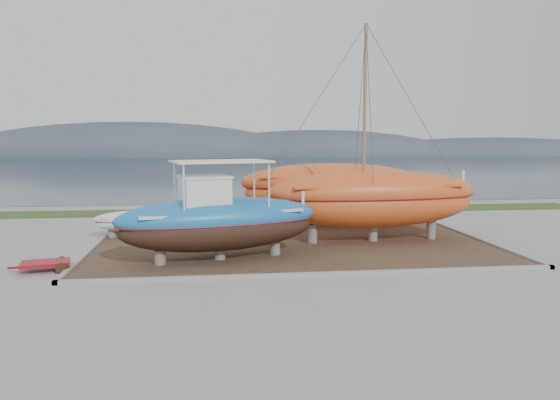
{
  "coord_description": "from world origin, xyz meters",
  "views": [
    {
      "loc": [
        -3.72,
        -21.08,
        5.02
      ],
      "look_at": [
        -0.6,
        4.0,
        2.1
      ],
      "focal_mm": 35.0,
      "sensor_mm": 36.0,
      "label": 1
    }
  ],
  "objects": [
    {
      "name": "red_trailer",
      "position": [
        -9.99,
        -0.05,
        0.18
      ],
      "size": [
        2.83,
        1.85,
        0.37
      ],
      "primitive_type": null,
      "rotation": [
        0.0,
        0.0,
        0.22
      ],
      "color": "#A41219",
      "rests_on": "ground"
    },
    {
      "name": "blue_caique",
      "position": [
        -3.46,
        0.89,
        2.07
      ],
      "size": [
        8.76,
        4.65,
        4.03
      ],
      "primitive_type": null,
      "rotation": [
        0.0,
        0.0,
        0.26
      ],
      "color": "#1C6EB2",
      "rests_on": "dirt_patch"
    },
    {
      "name": "orange_sailboat",
      "position": [
        3.91,
        4.01,
        5.13
      ],
      "size": [
        10.52,
        3.63,
        10.14
      ],
      "primitive_type": null,
      "rotation": [
        0.0,
        0.0,
        0.06
      ],
      "color": "#CB501F",
      "rests_on": "dirt_patch"
    },
    {
      "name": "curb_frame",
      "position": [
        0.0,
        4.0,
        0.07
      ],
      "size": [
        18.6,
        12.6,
        0.15
      ],
      "primitive_type": null,
      "color": "gray",
      "rests_on": "ground"
    },
    {
      "name": "dirt_patch",
      "position": [
        0.0,
        4.0,
        0.03
      ],
      "size": [
        18.0,
        12.0,
        0.06
      ],
      "primitive_type": "cube",
      "color": "#422D1E",
      "rests_on": "ground"
    },
    {
      "name": "sea",
      "position": [
        0.0,
        70.0,
        0.0
      ],
      "size": [
        260.0,
        100.0,
        0.04
      ],
      "primitive_type": null,
      "color": "#192633",
      "rests_on": "ground"
    },
    {
      "name": "ground",
      "position": [
        0.0,
        0.0,
        0.0
      ],
      "size": [
        140.0,
        140.0,
        0.0
      ],
      "primitive_type": "plane",
      "color": "gray",
      "rests_on": "ground"
    },
    {
      "name": "white_dinghy",
      "position": [
        -7.49,
        6.58,
        0.7
      ],
      "size": [
        4.33,
        1.88,
        1.27
      ],
      "primitive_type": null,
      "rotation": [
        0.0,
        0.0,
        0.07
      ],
      "color": "silver",
      "rests_on": "dirt_patch"
    },
    {
      "name": "orange_bare_hull",
      "position": [
        3.03,
        9.07,
        1.76
      ],
      "size": [
        10.64,
        4.13,
        3.4
      ],
      "primitive_type": null,
      "rotation": [
        0.0,
        0.0,
        -0.1
      ],
      "color": "#CB501F",
      "rests_on": "dirt_patch"
    },
    {
      "name": "mountain_ridge",
      "position": [
        0.0,
        125.0,
        0.0
      ],
      "size": [
        200.0,
        36.0,
        20.0
      ],
      "primitive_type": null,
      "color": "#333D49",
      "rests_on": "ground"
    },
    {
      "name": "grass_strip",
      "position": [
        0.0,
        15.5,
        0.04
      ],
      "size": [
        44.0,
        3.0,
        0.08
      ],
      "primitive_type": "cube",
      "color": "#284219",
      "rests_on": "ground"
    }
  ]
}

